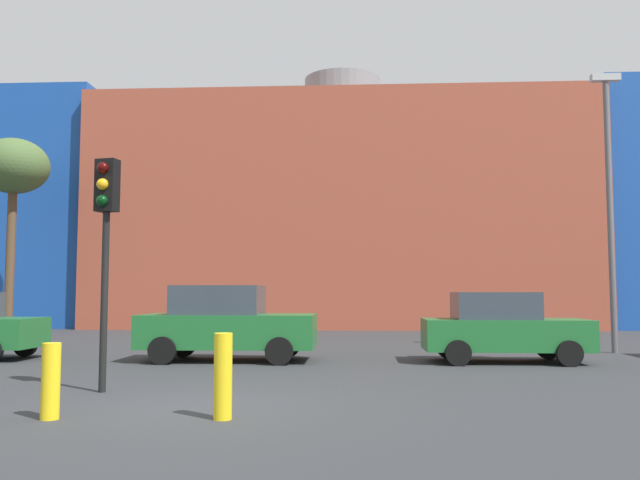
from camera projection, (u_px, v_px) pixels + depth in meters
name	position (u px, v px, depth m)	size (l,w,h in m)	color
ground_plane	(199.00, 409.00, 9.53)	(200.00, 200.00, 0.00)	#2D3033
building_backdrop	(343.00, 217.00, 34.96)	(42.61, 10.98, 12.96)	#9E4733
parked_car_2	(226.00, 323.00, 16.27)	(4.22, 2.07, 1.83)	#1E662D
parked_car_3	(502.00, 327.00, 15.89)	(3.84, 1.89, 1.66)	#1E662D
traffic_light_island	(106.00, 220.00, 11.30)	(0.40, 0.39, 3.93)	black
bare_tree_0	(14.00, 170.00, 27.38)	(2.84, 2.84, 7.99)	brown
bollard_yellow_0	(51.00, 381.00, 8.75)	(0.24, 0.24, 0.99)	yellow
bollard_yellow_1	(223.00, 376.00, 8.74)	(0.24, 0.24, 1.12)	yellow
street_lamp	(609.00, 193.00, 18.67)	(0.80, 0.24, 7.85)	#59595E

